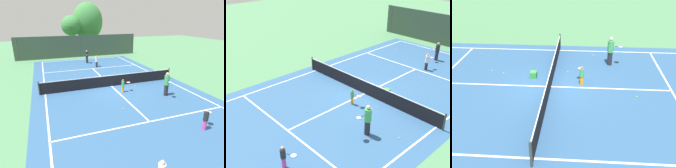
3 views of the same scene
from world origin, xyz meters
TOP-DOWN VIEW (x-y plane):
  - ground_plane at (0.00, 0.00)m, footprint 80.00×80.00m
  - court_surface at (0.00, 0.00)m, footprint 13.00×25.00m
  - tennis_net at (0.00, 0.00)m, footprint 11.90×0.10m
  - perimeter_fence at (0.00, 14.00)m, footprint 18.00×0.12m
  - tree_0 at (2.65, 19.11)m, footprint 5.19×4.30m
  - tree_1 at (-0.40, 18.09)m, footprint 3.25×3.25m
  - player_0 at (0.08, 9.58)m, footprint 0.50×0.94m
  - player_1 at (0.41, -1.64)m, footprint 0.81×0.39m
  - player_3 at (3.22, -3.39)m, footprint 0.53×0.97m
  - player_4 at (2.33, -8.09)m, footprint 0.81×0.62m
  - player_5 at (0.65, 6.93)m, footprint 0.45×0.89m
  - ball_crate at (1.06, 1.12)m, footprint 0.40×0.36m
  - tennis_ball_1 at (-0.80, -4.44)m, footprint 0.07×0.07m
  - tennis_ball_2 at (1.81, 8.92)m, footprint 0.07×0.07m
  - tennis_ball_3 at (1.74, 3.80)m, footprint 0.07×0.07m
  - tennis_ball_4 at (4.68, -2.40)m, footprint 0.07×0.07m
  - tennis_ball_5 at (1.44, 3.00)m, footprint 0.07×0.07m
  - tennis_ball_6 at (-4.09, 9.18)m, footprint 0.07×0.07m
  - tennis_ball_7 at (-3.42, 7.39)m, footprint 0.07×0.07m
  - tennis_ball_8 at (5.35, 6.48)m, footprint 0.07×0.07m
  - tennis_ball_9 at (1.90, -0.80)m, footprint 0.07×0.07m
  - tennis_ball_10 at (4.45, 5.34)m, footprint 0.07×0.07m
  - tennis_ball_11 at (-2.47, 4.43)m, footprint 0.07×0.07m

SIDE VIEW (x-z plane):
  - ground_plane at x=0.00m, z-range 0.00..0.00m
  - court_surface at x=0.00m, z-range 0.00..0.01m
  - tennis_ball_1 at x=-0.80m, z-range 0.00..0.07m
  - tennis_ball_2 at x=1.81m, z-range 0.00..0.07m
  - tennis_ball_3 at x=1.74m, z-range 0.00..0.07m
  - tennis_ball_4 at x=4.68m, z-range 0.00..0.07m
  - tennis_ball_5 at x=1.44m, z-range 0.00..0.07m
  - tennis_ball_6 at x=-4.09m, z-range 0.00..0.07m
  - tennis_ball_7 at x=-3.42m, z-range 0.00..0.07m
  - tennis_ball_8 at x=5.35m, z-range 0.00..0.07m
  - tennis_ball_9 at x=1.90m, z-range 0.00..0.07m
  - tennis_ball_10 at x=4.45m, z-range 0.00..0.07m
  - tennis_ball_11 at x=-2.47m, z-range 0.00..0.07m
  - ball_crate at x=1.06m, z-range -0.03..0.40m
  - tennis_net at x=0.00m, z-range -0.04..1.06m
  - player_1 at x=0.41m, z-range 0.03..1.11m
  - player_4 at x=2.33m, z-range 0.03..1.23m
  - player_5 at x=0.65m, z-range 0.03..1.46m
  - player_0 at x=0.08m, z-range 0.03..1.70m
  - player_3 at x=3.22m, z-range 0.03..1.85m
  - perimeter_fence at x=0.00m, z-range 0.00..3.20m
  - tree_1 at x=-0.40m, z-range 1.38..7.45m
  - tree_0 at x=2.65m, z-range 0.97..9.14m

